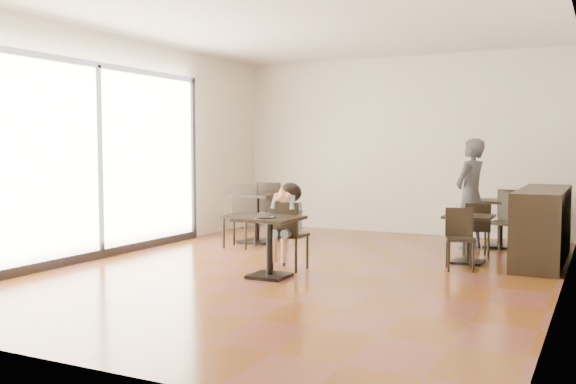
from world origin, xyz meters
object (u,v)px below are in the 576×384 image
Objects in this scene: child_chair at (290,236)px; chair_left_b at (240,216)px; child at (290,227)px; chair_left_a at (272,210)px; cafe_table_back at (500,224)px; chair_back_a at (515,217)px; chair_mid_b at (460,240)px; adult_patron at (471,194)px; cafe_table_mid at (468,239)px; child_table at (269,247)px; chair_mid_a at (476,230)px; cafe_table_left at (257,218)px; chair_back_b at (505,223)px.

chair_left_b is (-1.52, 1.30, 0.05)m from child_chair.
child reaches higher than chair_left_b.
cafe_table_back is at bearing -175.34° from chair_left_a.
chair_back_a is at bearing -122.54° from child_chair.
adult_patron is at bearing 79.68° from chair_mid_b.
child_table is at bearing -133.69° from cafe_table_mid.
cafe_table_back is 0.76× the size of chair_left_a.
cafe_table_mid is 0.67× the size of chair_left_a.
chair_left_b reaches higher than chair_mid_b.
chair_mid_a reaches higher than child_table.
chair_left_b is at bearing 129.40° from child_table.
chair_back_a is at bearing 65.58° from chair_mid_b.
chair_left_a reaches higher than chair_mid_b.
chair_left_b reaches higher than cafe_table_left.
chair_mid_a is at bearing -104.48° from chair_back_b.
child is at bearing -50.60° from cafe_table_left.
chair_back_a is (0.33, 2.08, 0.12)m from cafe_table_mid.
chair_left_a reaches higher than child_chair.
cafe_table_back is at bearing -117.00° from chair_mid_a.
chair_left_b reaches higher than child_chair.
child_chair is 2.39m from cafe_table_left.
cafe_table_mid is at bearing -2.92° from chair_left_b.
chair_left_a is at bearing -57.68° from child_chair.
cafe_table_back is 0.95× the size of chair_mid_b.
adult_patron is 1.90× the size of chair_back_a.
chair_left_a is (-3.47, 0.35, 0.10)m from chair_mid_a.
cafe_table_back is 0.51m from chair_back_a.
cafe_table_left is 3.86m from chair_back_b.
chair_back_b is (0.33, 1.05, 0.12)m from cafe_table_mid.
cafe_table_back is at bearing 55.43° from child.
chair_back_a is (3.80, 2.28, -0.04)m from chair_left_b.
child_chair is at bearing -112.96° from chair_back_b.
child_chair is 3.76m from cafe_table_back.
cafe_table_mid is at bearing 72.74° from chair_mid_b.
cafe_table_mid is at bearing 37.42° from child.
adult_patron reaches higher than chair_back_a.
child reaches higher than cafe_table_left.
adult_patron is at bearing 73.58° from chair_back_a.
cafe_table_left is 1.09× the size of cafe_table_back.
child is at bearing 116.12° from chair_left_a.
chair_mid_a is 0.60m from chair_back_b.
cafe_table_mid is at bearing 28.76° from adult_patron.
child is at bearing 90.00° from child_table.
child_chair is 2.46m from cafe_table_mid.
cafe_table_left is (-3.24, -0.95, -0.44)m from adult_patron.
adult_patron is (1.73, 2.80, 0.30)m from child.
child is 2.83m from chair_left_a.
child is at bearing -171.46° from chair_mid_b.
child_chair is 0.11m from child.
child is 1.24× the size of chair_back_b.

